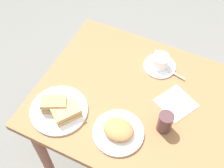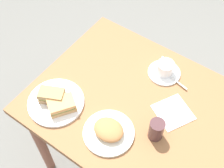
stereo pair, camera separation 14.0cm
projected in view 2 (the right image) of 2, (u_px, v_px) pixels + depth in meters
name	position (u px, v px, depth m)	size (l,w,h in m)	color
dining_table	(166.00, 131.00, 1.39)	(1.29, 0.76, 0.73)	#92613A
sandwich_plate	(56.00, 102.00, 1.37)	(0.26, 0.26, 0.01)	white
sandwich_front	(52.00, 96.00, 1.34)	(0.13, 0.11, 0.06)	tan
sandwich_back	(62.00, 105.00, 1.32)	(0.13, 0.14, 0.05)	tan
coffee_saucer	(164.00, 73.00, 1.47)	(0.16, 0.16, 0.01)	white
coffee_cup	(165.00, 67.00, 1.44)	(0.09, 0.09, 0.06)	white
spoon	(176.00, 81.00, 1.43)	(0.10, 0.03, 0.01)	silver
side_plate	(109.00, 133.00, 1.27)	(0.22, 0.22, 0.01)	white
side_food_pile	(109.00, 130.00, 1.25)	(0.13, 0.11, 0.04)	#B47642
napkin	(173.00, 112.00, 1.34)	(0.15, 0.15, 0.00)	white
drinking_glass	(156.00, 130.00, 1.23)	(0.06, 0.06, 0.10)	#4D2F31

